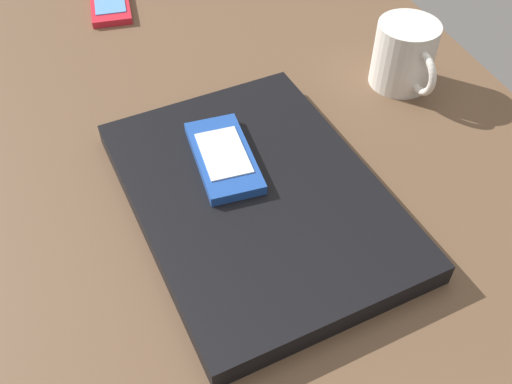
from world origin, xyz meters
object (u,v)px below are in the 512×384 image
Objects in this scene: laptop_closed at (256,197)px; cell_phone_on_desk at (110,6)px; coffee_mug at (405,55)px; cell_phone_on_laptop at (224,157)px.

laptop_closed reaches higher than cell_phone_on_desk.
cell_phone_on_desk is (-44.91, -7.00, -0.74)cm from laptop_closed.
cell_phone_on_laptop is at bearing -71.96° from coffee_mug.
laptop_closed is 3.07× the size of coffee_mug.
laptop_closed is 5.59cm from cell_phone_on_laptop.
cell_phone_on_laptop is 1.13× the size of coffee_mug.
laptop_closed is 2.72× the size of cell_phone_on_laptop.
laptop_closed is 45.45cm from cell_phone_on_desk.
cell_phone_on_laptop is at bearing 7.39° from cell_phone_on_desk.
coffee_mug reaches higher than laptop_closed.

